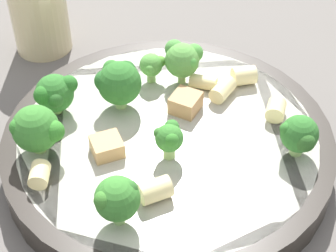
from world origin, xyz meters
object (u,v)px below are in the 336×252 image
at_px(rigatoni_0, 223,90).
at_px(rigatoni_1, 244,76).
at_px(broccoli_floret_7, 300,135).
at_px(drinking_glass, 39,12).
at_px(chicken_chunk_1, 107,146).
at_px(broccoli_floret_5, 152,65).
at_px(rigatoni_5, 155,190).
at_px(rigatoni_4, 276,110).
at_px(chicken_chunk_0, 186,103).
at_px(broccoli_floret_6, 117,199).
at_px(rigatoni_2, 203,82).
at_px(rigatoni_3, 39,175).
at_px(broccoli_floret_0, 183,59).
at_px(broccoli_floret_3, 169,138).
at_px(broccoli_floret_2, 55,93).
at_px(broccoli_floret_4, 118,82).
at_px(pasta_bowl, 168,144).
at_px(broccoli_floret_1, 36,129).

distance_m(rigatoni_0, rigatoni_1, 0.03).
distance_m(broccoli_floret_7, drinking_glass, 0.32).
height_order(rigatoni_1, chicken_chunk_1, rigatoni_1).
xyz_separation_m(broccoli_floret_5, rigatoni_5, (-0.05, 0.14, -0.01)).
bearing_deg(broccoli_floret_5, rigatoni_4, 171.65).
relative_size(broccoli_floret_7, chicken_chunk_0, 1.50).
xyz_separation_m(broccoli_floret_6, rigatoni_2, (-0.02, -0.17, -0.02)).
relative_size(rigatoni_1, rigatoni_3, 1.10).
height_order(broccoli_floret_0, rigatoni_1, broccoli_floret_0).
xyz_separation_m(broccoli_floret_3, chicken_chunk_1, (0.05, 0.01, -0.01)).
height_order(broccoli_floret_2, broccoli_floret_4, broccoli_floret_4).
bearing_deg(broccoli_floret_6, broccoli_floret_4, -69.82).
xyz_separation_m(broccoli_floret_3, broccoli_floret_5, (0.04, -0.09, -0.00)).
distance_m(broccoli_floret_3, broccoli_floret_4, 0.08).
relative_size(broccoli_floret_3, broccoli_floret_7, 0.86).
bearing_deg(broccoli_floret_2, drinking_glass, -57.78).
relative_size(pasta_bowl, broccoli_floret_3, 8.82).
bearing_deg(broccoli_floret_2, broccoli_floret_3, 167.85).
xyz_separation_m(broccoli_floret_0, rigatoni_3, (0.07, 0.16, -0.02)).
xyz_separation_m(broccoli_floret_1, broccoli_floret_5, (-0.06, -0.12, -0.01)).
relative_size(chicken_chunk_0, chicken_chunk_1, 1.02).
distance_m(broccoli_floret_1, rigatoni_0, 0.18).
bearing_deg(broccoli_floret_5, pasta_bowl, 117.89).
relative_size(broccoli_floret_2, broccoli_floret_4, 0.83).
bearing_deg(broccoli_floret_0, broccoli_floret_7, 150.03).
distance_m(broccoli_floret_3, rigatoni_5, 0.05).
distance_m(broccoli_floret_7, rigatoni_1, 0.10).
distance_m(broccoli_floret_0, rigatoni_0, 0.05).
bearing_deg(broccoli_floret_3, rigatoni_3, 32.25).
bearing_deg(broccoli_floret_0, rigatoni_0, 164.35).
bearing_deg(rigatoni_3, rigatoni_4, -141.71).
distance_m(rigatoni_1, chicken_chunk_1, 0.16).
xyz_separation_m(broccoli_floret_2, broccoli_floret_6, (-0.10, 0.10, 0.00)).
bearing_deg(rigatoni_3, rigatoni_1, -127.22).
height_order(rigatoni_0, rigatoni_5, rigatoni_5).
bearing_deg(pasta_bowl, drinking_glass, -34.66).
distance_m(rigatoni_4, chicken_chunk_1, 0.15).
bearing_deg(broccoli_floret_1, rigatoni_0, -138.83).
xyz_separation_m(broccoli_floret_3, broccoli_floret_6, (0.02, 0.08, 0.01)).
height_order(broccoli_floret_3, broccoli_floret_6, broccoli_floret_6).
bearing_deg(drinking_glass, broccoli_floret_4, 141.83).
xyz_separation_m(rigatoni_0, rigatoni_2, (0.02, -0.01, -0.00)).
height_order(pasta_bowl, broccoli_floret_7, broccoli_floret_7).
relative_size(broccoli_floret_4, chicken_chunk_0, 1.84).
relative_size(broccoli_floret_3, broccoli_floret_4, 0.71).
bearing_deg(chicken_chunk_0, broccoli_floret_7, 164.98).
bearing_deg(broccoli_floret_1, broccoli_floret_6, 150.42).
height_order(broccoli_floret_4, rigatoni_1, broccoli_floret_4).
height_order(pasta_bowl, drinking_glass, drinking_glass).
relative_size(rigatoni_3, chicken_chunk_0, 0.79).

